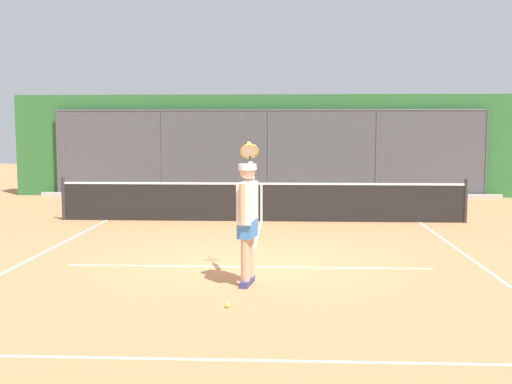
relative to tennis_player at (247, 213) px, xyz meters
name	(u,v)px	position (x,y,z in m)	size (l,w,h in m)	color
ground_plane	(250,263)	(0.05, -1.49, -1.06)	(60.00, 60.00, 0.00)	#C67A4C
court_line_markings	(248,270)	(0.05, -0.92, -1.06)	(7.80, 9.57, 0.01)	white
fence_backdrop	(269,146)	(0.05, -12.66, 0.63)	(17.24, 1.37, 3.42)	#474C51
tennis_net	(261,201)	(0.05, -6.44, -0.57)	(10.02, 0.09, 1.07)	#2D2D2D
tennis_player	(247,213)	(0.00, 0.00, 0.00)	(0.33, 1.47, 2.08)	navy
tennis_ball_near_baseline	(228,305)	(0.18, 1.25, -1.03)	(0.07, 0.07, 0.07)	#D6E042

